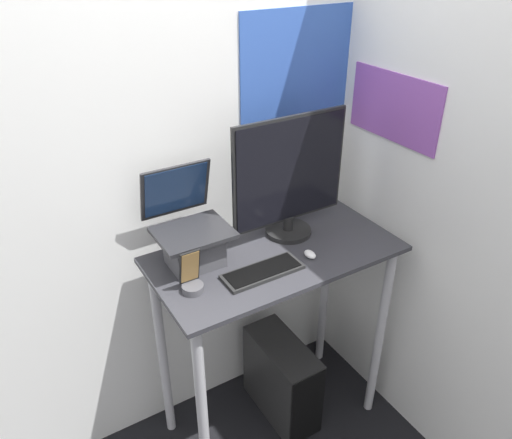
% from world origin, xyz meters
% --- Properties ---
extents(wall_back, '(6.00, 0.06, 2.60)m').
position_xyz_m(wall_back, '(0.00, 0.60, 1.30)').
color(wall_back, white).
rests_on(wall_back, ground_plane).
extents(wall_side_right, '(0.06, 6.00, 2.60)m').
position_xyz_m(wall_side_right, '(0.59, 0.00, 1.30)').
color(wall_side_right, white).
rests_on(wall_side_right, ground_plane).
extents(desk, '(1.01, 0.51, 1.00)m').
position_xyz_m(desk, '(0.00, 0.26, 0.79)').
color(desk, '#333338').
rests_on(desk, ground_plane).
extents(laptop, '(0.28, 0.29, 0.37)m').
position_xyz_m(laptop, '(-0.31, 0.37, 1.10)').
color(laptop, '#4C4C51').
rests_on(laptop, desk).
extents(monitor, '(0.53, 0.20, 0.52)m').
position_xyz_m(monitor, '(0.13, 0.36, 1.25)').
color(monitor, black).
rests_on(monitor, desk).
extents(keyboard, '(0.32, 0.12, 0.02)m').
position_xyz_m(keyboard, '(-0.12, 0.16, 1.00)').
color(keyboard, black).
rests_on(keyboard, desk).
extents(mouse, '(0.04, 0.06, 0.03)m').
position_xyz_m(mouse, '(0.10, 0.16, 1.01)').
color(mouse, white).
rests_on(mouse, desk).
extents(cell_phone, '(0.08, 0.08, 0.17)m').
position_xyz_m(cell_phone, '(-0.39, 0.20, 1.04)').
color(cell_phone, '#4C4C51').
rests_on(cell_phone, desk).
extents(computer_tower, '(0.19, 0.43, 0.43)m').
position_xyz_m(computer_tower, '(0.07, 0.27, 0.22)').
color(computer_tower, black).
rests_on(computer_tower, ground_plane).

